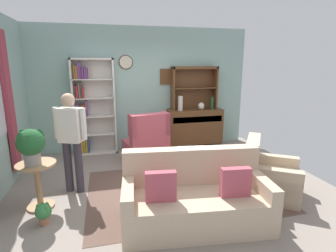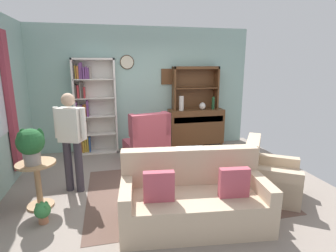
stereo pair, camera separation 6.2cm
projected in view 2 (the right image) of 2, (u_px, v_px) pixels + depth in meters
The scene contains 18 objects.
ground_plane at pixel (165, 184), 4.50m from camera, with size 5.40×4.60×0.02m, color gray.
wall_back at pixel (145, 89), 6.19m from camera, with size 5.00×0.09×2.80m.
area_rug at pixel (181, 190), 4.26m from camera, with size 2.92×2.15×0.01m, color brown.
bookshelf at pixel (92, 107), 5.83m from camera, with size 0.90×0.30×2.10m.
sideboard at pixel (196, 126), 6.40m from camera, with size 1.30×0.45×0.92m.
sideboard_hutch at pixel (195, 82), 6.26m from camera, with size 1.10×0.26×1.00m.
vase_tall at pixel (181, 103), 6.11m from camera, with size 0.11×0.11×0.34m, color beige.
vase_round at pixel (202, 106), 6.25m from camera, with size 0.15×0.15×0.17m, color beige.
bottle_wine at pixel (213, 103), 6.27m from camera, with size 0.07×0.07×0.30m, color #194223.
couch_floral at pixel (193, 199), 3.34m from camera, with size 1.89×1.05×0.90m.
armchair_floral at pixel (268, 178), 4.02m from camera, with size 1.07×1.06×0.88m.
wingback_chair at pixel (147, 144), 5.37m from camera, with size 0.92×0.94×1.05m.
plant_stand at pixel (38, 180), 3.68m from camera, with size 0.52×0.52×0.66m.
potted_plant_large at pixel (30, 144), 3.50m from camera, with size 0.36×0.36×0.49m.
potted_plant_small at pixel (43, 211), 3.35m from camera, with size 0.20×0.20×0.27m.
person_reading at pixel (71, 136), 4.04m from camera, with size 0.51×0.32×1.56m.
coffee_table at pixel (189, 167), 4.30m from camera, with size 0.80×0.50×0.42m.
book_stack at pixel (192, 161), 4.22m from camera, with size 0.22×0.17×0.10m.
Camera 2 is at (-0.89, -4.06, 1.98)m, focal length 28.31 mm.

